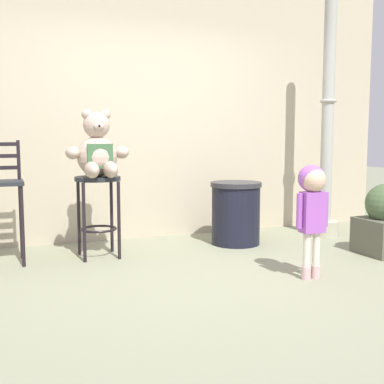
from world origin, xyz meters
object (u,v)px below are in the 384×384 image
Objects in this scene: trash_bin at (236,213)px; bar_chair_empty at (1,192)px; bar_stool_with_teddy at (98,199)px; teddy_bear at (98,152)px; child_walking at (312,197)px; lamppost at (327,145)px.

bar_chair_empty is (-2.37, 0.03, 0.33)m from trash_bin.
bar_stool_with_teddy is 1.23× the size of teddy_bear.
bar_stool_with_teddy is at bearing -172.53° from child_walking.
child_walking is at bearing -31.53° from bar_chair_empty.
teddy_bear is at bearing -177.42° from trash_bin.
bar_chair_empty is (-2.36, 1.45, -0.01)m from child_walking.
bar_chair_empty is at bearing -161.16° from child_walking.
teddy_bear reaches higher than bar_chair_empty.
bar_stool_with_teddy is 0.45m from teddy_bear.
bar_chair_empty reaches higher than trash_bin.
child_walking is 1.91m from lamppost.
bar_chair_empty is at bearing 173.87° from teddy_bear.
bar_stool_with_teddy is 0.69× the size of bar_chair_empty.
lamppost reaches higher than bar_chair_empty.
bar_stool_with_teddy is 0.88m from bar_chair_empty.
teddy_bear reaches higher than trash_bin.
trash_bin is at bearing 2.58° from teddy_bear.
lamppost is at bearing 100.56° from child_walking.
bar_stool_with_teddy is 1.52m from trash_bin.
lamppost is (2.68, 0.08, 0.04)m from teddy_bear.
teddy_bear is 0.56× the size of bar_chair_empty.
trash_bin is (1.50, 0.07, -0.68)m from teddy_bear.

